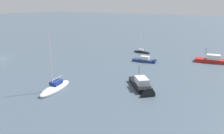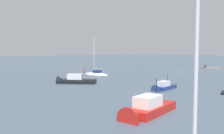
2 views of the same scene
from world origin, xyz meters
name	(u,v)px [view 1 (image 1 of 2)]	position (x,y,z in m)	size (l,w,h in m)	color
ground_plane	(2,58)	(0.00, 0.00, 0.00)	(500.00, 500.00, 0.00)	#475666
sailboat_white_near	(55,88)	(7.02, 28.49, 0.38)	(7.95, 3.72, 10.43)	silver
sailboat_black_outer	(142,52)	(-26.95, 28.00, 0.26)	(1.68, 5.38, 7.09)	black
motorboat_red_near	(215,61)	(-26.94, 48.10, 0.48)	(4.02, 8.41, 4.54)	red
motorboat_navy_mid	(146,61)	(-18.16, 33.60, 0.35)	(2.60, 6.05, 3.29)	navy
motorboat_black_far	(142,87)	(-1.35, 40.72, 0.46)	(7.34, 7.11, 4.39)	black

